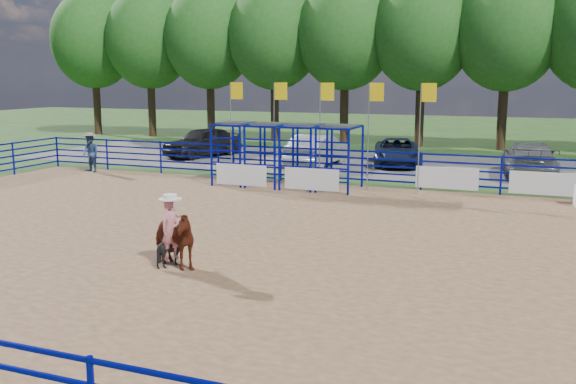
# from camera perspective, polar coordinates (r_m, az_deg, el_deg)

# --- Properties ---
(ground) EXTENTS (120.00, 120.00, 0.00)m
(ground) POSITION_cam_1_polar(r_m,az_deg,el_deg) (17.44, -4.02, -4.55)
(ground) COLOR #365923
(ground) RESTS_ON ground
(arena_dirt) EXTENTS (30.00, 20.00, 0.02)m
(arena_dirt) POSITION_cam_1_polar(r_m,az_deg,el_deg) (17.44, -4.03, -4.52)
(arena_dirt) COLOR #98704C
(arena_dirt) RESTS_ON ground
(gravel_strip) EXTENTS (40.00, 10.00, 0.01)m
(gravel_strip) POSITION_cam_1_polar(r_m,az_deg,el_deg) (33.30, 8.74, 2.46)
(gravel_strip) COLOR #67645B
(gravel_strip) RESTS_ON ground
(horse_and_rider) EXTENTS (1.84, 1.34, 2.47)m
(horse_and_rider) POSITION_cam_1_polar(r_m,az_deg,el_deg) (15.19, -10.35, -3.52)
(horse_and_rider) COLOR maroon
(horse_and_rider) RESTS_ON arena_dirt
(calf) EXTENTS (0.97, 0.94, 0.81)m
(calf) POSITION_cam_1_polar(r_m,az_deg,el_deg) (15.46, -10.23, -4.99)
(calf) COLOR black
(calf) RESTS_ON arena_dirt
(spectator_cowboy) EXTENTS (1.00, 0.87, 1.82)m
(spectator_cowboy) POSITION_cam_1_polar(r_m,az_deg,el_deg) (31.35, -17.15, 3.35)
(spectator_cowboy) COLOR navy
(spectator_cowboy) RESTS_ON arena_dirt
(car_a) EXTENTS (3.41, 5.19, 1.64)m
(car_a) POSITION_cam_1_polar(r_m,az_deg,el_deg) (36.36, -7.59, 4.45)
(car_a) COLOR black
(car_a) RESTS_ON gravel_strip
(car_b) EXTENTS (1.87, 4.91, 1.60)m
(car_b) POSITION_cam_1_polar(r_m,az_deg,el_deg) (32.24, 2.61, 3.75)
(car_b) COLOR gray
(car_b) RESTS_ON gravel_strip
(car_c) EXTENTS (3.29, 5.24, 1.35)m
(car_c) POSITION_cam_1_polar(r_m,az_deg,el_deg) (32.92, 9.66, 3.54)
(car_c) COLOR #161D37
(car_c) RESTS_ON gravel_strip
(car_d) EXTENTS (2.74, 5.61, 1.57)m
(car_d) POSITION_cam_1_polar(r_m,az_deg,el_deg) (30.62, 20.63, 2.74)
(car_d) COLOR #5E5E61
(car_d) RESTS_ON gravel_strip
(perimeter_fence) EXTENTS (30.10, 20.10, 1.50)m
(perimeter_fence) POSITION_cam_1_polar(r_m,az_deg,el_deg) (17.26, -4.06, -2.15)
(perimeter_fence) COLOR #070D9D
(perimeter_fence) RESTS_ON ground
(chute_assembly) EXTENTS (19.32, 2.41, 4.20)m
(chute_assembly) POSITION_cam_1_polar(r_m,az_deg,el_deg) (25.93, 0.61, 3.18)
(chute_assembly) COLOR #070D9D
(chute_assembly) RESTS_ON ground
(treeline) EXTENTS (56.40, 6.40, 11.24)m
(treeline) POSITION_cam_1_polar(r_m,az_deg,el_deg) (41.94, 11.89, 14.25)
(treeline) COLOR #3F2B19
(treeline) RESTS_ON ground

